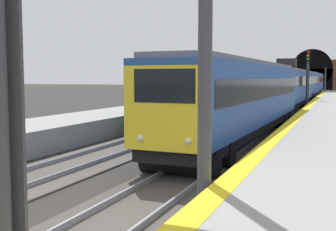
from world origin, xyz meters
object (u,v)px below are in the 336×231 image
train_adjacent_platform (239,87)px  railway_signal_far (325,77)px  train_main_approaching (296,86)px  railway_signal_mid (308,75)px

train_adjacent_platform → railway_signal_far: size_ratio=7.47×
train_main_approaching → train_adjacent_platform: bearing=-23.1°
train_main_approaching → railway_signal_mid: bearing=13.8°
train_adjacent_platform → train_main_approaching: bearing=-25.5°
railway_signal_mid → train_adjacent_platform: bearing=-78.0°
train_main_approaching → railway_signal_mid: 8.28m
train_main_approaching → train_adjacent_platform: train_adjacent_platform is taller
railway_signal_mid → railway_signal_far: bearing=-180.0°
train_main_approaching → railway_signal_mid: size_ratio=13.49×
train_main_approaching → railway_signal_far: bearing=179.7°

